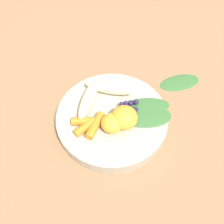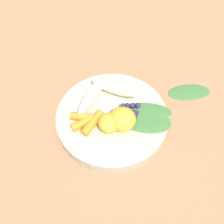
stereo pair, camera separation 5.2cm
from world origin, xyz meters
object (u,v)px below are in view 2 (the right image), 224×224
banana_peeled_right (114,88)px  banana_peeled_left (90,97)px  bowl (112,119)px  orange_segment_near (122,119)px  kale_leaf_stray (189,92)px

banana_peeled_right → banana_peeled_left: bearing=52.5°
bowl → orange_segment_near: bearing=170.7°
banana_peeled_left → kale_leaf_stray: banana_peeled_left is taller
bowl → kale_leaf_stray: bowl is taller
bowl → banana_peeled_right: size_ratio=2.20×
orange_segment_near → kale_leaf_stray: orange_segment_near is taller
orange_segment_near → banana_peeled_right: bearing=-38.1°
bowl → banana_peeled_left: (0.06, 0.00, 0.03)m
banana_peeled_left → banana_peeled_right: 0.06m
banana_peeled_left → orange_segment_near: (-0.09, 0.00, 0.01)m
bowl → banana_peeled_right: (0.04, -0.05, 0.03)m
banana_peeled_right → kale_leaf_stray: (-0.13, -0.14, -0.04)m
kale_leaf_stray → banana_peeled_right: bearing=180.0°
banana_peeled_left → orange_segment_near: bearing=72.4°
banana_peeled_left → kale_leaf_stray: size_ratio=1.04×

